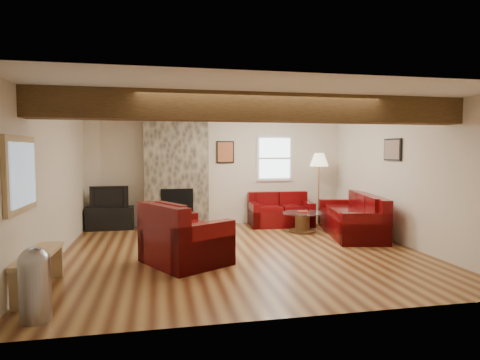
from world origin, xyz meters
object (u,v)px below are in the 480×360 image
Objects in this scene: sofa_three at (351,215)px; coffee_table at (302,222)px; tv_cabinet at (110,218)px; television at (110,196)px; loveseat at (281,209)px; floor_lamp at (319,164)px; armchair_red at (186,233)px.

coffee_table is (-0.88, 0.47, -0.21)m from sofa_three.
television is at bearing 0.00° from tv_cabinet.
floor_lamp is at bearing -0.93° from loveseat.
television reaches higher than tv_cabinet.
television is at bearing 178.92° from loveseat.
loveseat is 1.65× the size of coffee_table.
floor_lamp reaches higher than loveseat.
tv_cabinet is 0.48m from television.
television is at bearing 175.53° from floor_lamp.
floor_lamp reaches higher than sofa_three.
sofa_three is at bearing -79.84° from floor_lamp.
tv_cabinet is at bearing 164.86° from coffee_table.
floor_lamp is (0.90, -0.07, 1.05)m from loveseat.
armchair_red is 3.36m from television.
loveseat is at bearing -127.18° from sofa_three.
sofa_three reaches higher than loveseat.
loveseat is 1.42× the size of tv_cabinet.
armchair_red is 3.23m from coffee_table.
television is 4.78m from floor_lamp.
loveseat is at bearing 175.65° from floor_lamp.
sofa_three is 2.16× the size of tv_cabinet.
armchair_red is 0.69× the size of floor_lamp.
armchair_red is 4.30m from floor_lamp.
floor_lamp is (3.25, 2.64, 0.96)m from armchair_red.
sofa_three is 2.68× the size of television.
loveseat is 0.85m from coffee_table.
floor_lamp reaches higher than tv_cabinet.
television is at bearing 164.86° from coffee_table.
coffee_table is at bearing -132.37° from floor_lamp.
coffee_table is at bearing -15.14° from television.
floor_lamp is at bearing -158.48° from sofa_three.
tv_cabinet is at bearing 178.92° from loveseat.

